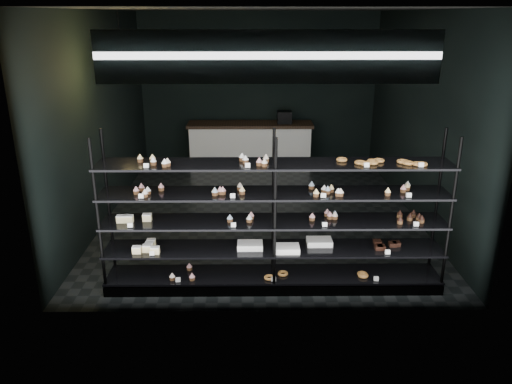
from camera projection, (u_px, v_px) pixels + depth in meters
room at (261, 117)px, 7.87m from camera, size 5.01×6.01×3.20m
display_shelf at (272, 239)px, 5.89m from camera, size 4.00×0.50×1.91m
signage at (268, 57)px, 4.72m from camera, size 3.30×0.05×0.50m
pendant_lamp at (122, 68)px, 6.67m from camera, size 0.34×0.34×0.90m
service_counter at (251, 145)px, 10.59m from camera, size 2.61×0.65×1.23m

